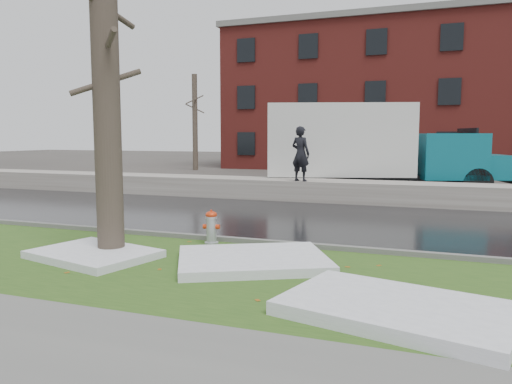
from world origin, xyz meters
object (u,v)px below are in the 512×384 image
(tree, at_px, (106,86))
(box_truck, at_px, (367,147))
(worker, at_px, (301,154))
(fire_hydrant, at_px, (211,226))

(tree, height_order, box_truck, tree)
(box_truck, height_order, worker, box_truck)
(box_truck, bearing_deg, tree, -121.94)
(fire_hydrant, bearing_deg, box_truck, 68.96)
(fire_hydrant, height_order, worker, worker)
(tree, distance_m, box_truck, 12.68)
(fire_hydrant, relative_size, worker, 0.39)
(fire_hydrant, height_order, box_truck, box_truck)
(fire_hydrant, distance_m, box_truck, 10.99)
(worker, bearing_deg, tree, 99.37)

